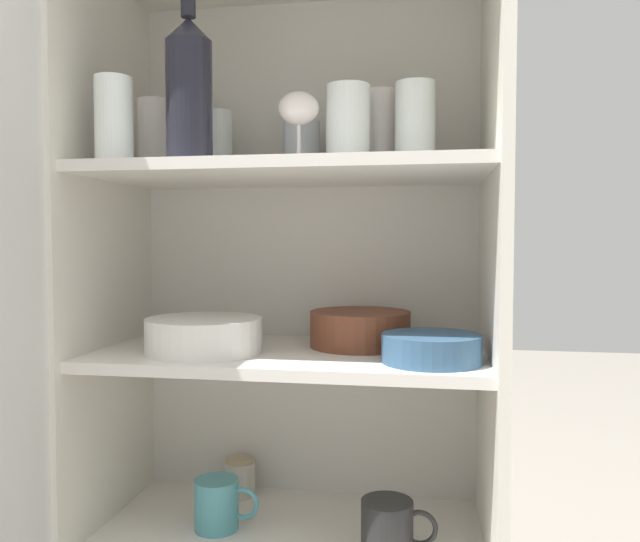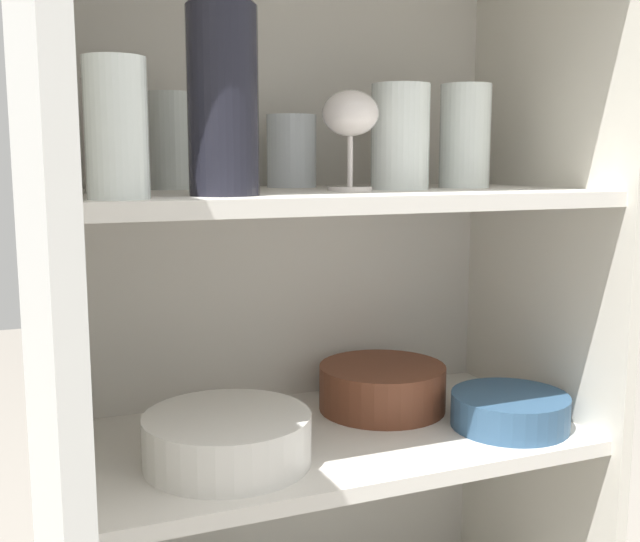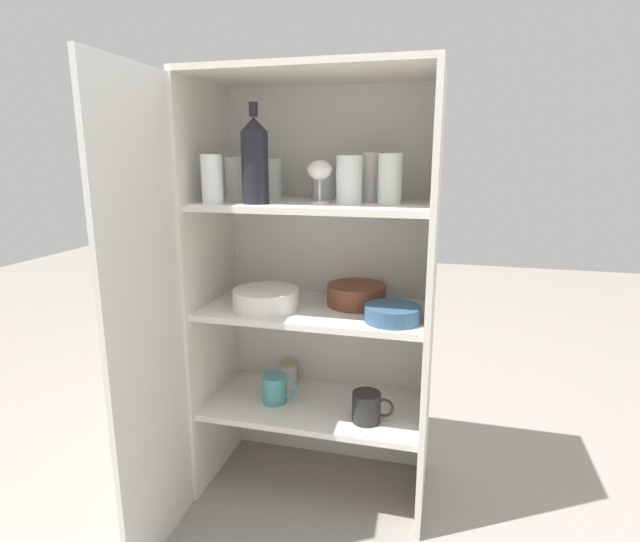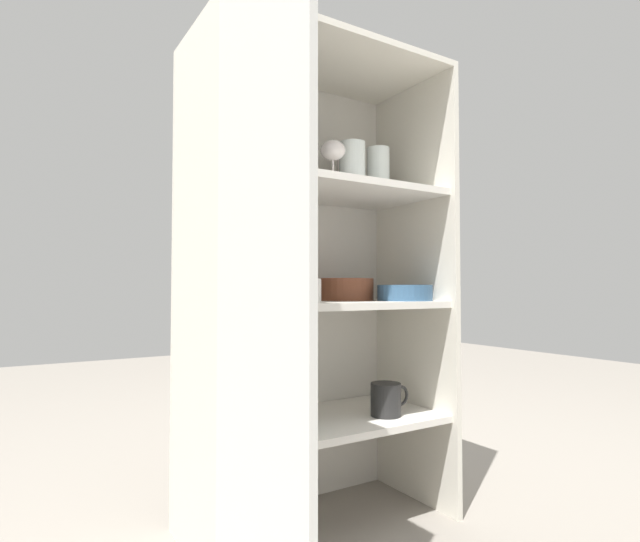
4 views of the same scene
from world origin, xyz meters
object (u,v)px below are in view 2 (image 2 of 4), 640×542
object	(u,v)px
wine_bottle	(223,82)
plate_stack_white	(227,439)
serving_bowl_small	(510,409)
mixing_bowl_large	(382,385)

from	to	relation	value
wine_bottle	plate_stack_white	distance (m)	0.43
wine_bottle	serving_bowl_small	size ratio (longest dim) A/B	1.74
plate_stack_white	serving_bowl_small	size ratio (longest dim) A/B	1.27
wine_bottle	mixing_bowl_large	xyz separation A→B (m)	(0.28, 0.15, -0.42)
wine_bottle	plate_stack_white	bearing A→B (deg)	78.25
plate_stack_white	mixing_bowl_large	world-z (taller)	mixing_bowl_large
plate_stack_white	mixing_bowl_large	size ratio (longest dim) A/B	1.10
mixing_bowl_large	serving_bowl_small	bearing A→B (deg)	-46.00
wine_bottle	mixing_bowl_large	size ratio (longest dim) A/B	1.50
serving_bowl_small	mixing_bowl_large	bearing A→B (deg)	134.00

